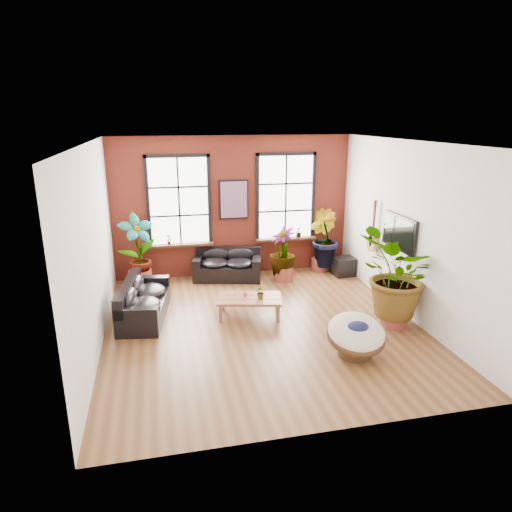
{
  "coord_description": "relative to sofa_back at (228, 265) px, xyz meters",
  "views": [
    {
      "loc": [
        -1.88,
        -7.94,
        3.93
      ],
      "look_at": [
        0.0,
        0.6,
        1.25
      ],
      "focal_mm": 32.0,
      "sensor_mm": 36.0,
      "label": 1
    }
  ],
  "objects": [
    {
      "name": "floor_plant_right_wall",
      "position": [
        2.74,
        -3.42,
        0.68
      ],
      "size": [
        2.07,
        2.06,
        1.74
      ],
      "primitive_type": "imported",
      "rotation": [
        0.0,
        0.0,
        3.91
      ],
      "color": "#264C14",
      "rests_on": "ground"
    },
    {
      "name": "sill_plant_left",
      "position": [
        -1.42,
        0.25,
        0.69
      ],
      "size": [
        0.17,
        0.17,
        0.27
      ],
      "primitive_type": "imported",
      "rotation": [
        0.0,
        0.0,
        0.79
      ],
      "color": "#264C14",
      "rests_on": "room"
    },
    {
      "name": "floor_plant_back_right",
      "position": [
        2.53,
        0.04,
        0.55
      ],
      "size": [
        0.94,
        1.02,
        1.49
      ],
      "primitive_type": "imported",
      "rotation": [
        0.0,
        0.0,
        1.99
      ],
      "color": "#264C14",
      "rests_on": "ground"
    },
    {
      "name": "sill_plant_right",
      "position": [
        1.93,
        0.25,
        0.69
      ],
      "size": [
        0.19,
        0.19,
        0.27
      ],
      "primitive_type": "imported",
      "rotation": [
        0.0,
        0.0,
        3.49
      ],
      "color": "#264C14",
      "rests_on": "room"
    },
    {
      "name": "papasan_chair",
      "position": [
        1.52,
        -4.35,
        0.04
      ],
      "size": [
        1.12,
        1.14,
        0.75
      ],
      "rotation": [
        0.0,
        0.0,
        -0.13
      ],
      "color": "#4A2F1A",
      "rests_on": "ground"
    },
    {
      "name": "table_plant",
      "position": [
        0.29,
        -2.47,
        0.2
      ],
      "size": [
        0.25,
        0.23,
        0.26
      ],
      "primitive_type": "imported",
      "rotation": [
        0.0,
        0.0,
        -0.12
      ],
      "color": "#264C14",
      "rests_on": "coffee_table"
    },
    {
      "name": "tv_wall_unit",
      "position": [
        3.17,
        -2.28,
        1.2
      ],
      "size": [
        0.13,
        1.86,
        1.2
      ],
      "color": "black",
      "rests_on": "room"
    },
    {
      "name": "floor_plant_back_left",
      "position": [
        -2.15,
        -0.13,
        0.62
      ],
      "size": [
        1.02,
        0.87,
        1.63
      ],
      "primitive_type": "imported",
      "rotation": [
        0.0,
        0.0,
        0.4
      ],
      "color": "#264C14",
      "rests_on": "ground"
    },
    {
      "name": "floor_plant_mid",
      "position": [
        1.32,
        -0.4,
        0.4
      ],
      "size": [
        0.84,
        0.84,
        1.21
      ],
      "primitive_type": "imported",
      "rotation": [
        0.0,
        0.0,
        5.01
      ],
      "color": "#264C14",
      "rests_on": "ground"
    },
    {
      "name": "poster",
      "position": [
        0.23,
        0.31,
        1.6
      ],
      "size": [
        0.74,
        0.06,
        0.98
      ],
      "color": "black",
      "rests_on": "room"
    },
    {
      "name": "sofa_back",
      "position": [
        0.0,
        0.0,
        0.0
      ],
      "size": [
        1.81,
        1.18,
        0.76
      ],
      "rotation": [
        0.0,
        0.0,
        -0.24
      ],
      "color": "black",
      "rests_on": "ground"
    },
    {
      "name": "pot_back_right",
      "position": [
        2.5,
        0.07,
        -0.17
      ],
      "size": [
        0.59,
        0.59,
        0.34
      ],
      "rotation": [
        0.0,
        0.0,
        0.29
      ],
      "color": "brown",
      "rests_on": "ground"
    },
    {
      "name": "room",
      "position": [
        0.23,
        -2.73,
        1.4
      ],
      "size": [
        6.04,
        6.54,
        3.54
      ],
      "color": "brown",
      "rests_on": "ground"
    },
    {
      "name": "pot_back_left",
      "position": [
        -2.15,
        -0.11,
        -0.15
      ],
      "size": [
        0.61,
        0.61,
        0.4
      ],
      "rotation": [
        0.0,
        0.0,
        0.12
      ],
      "color": "brown",
      "rests_on": "ground"
    },
    {
      "name": "pot_mid",
      "position": [
        1.34,
        -0.44,
        -0.17
      ],
      "size": [
        0.54,
        0.54,
        0.36
      ],
      "rotation": [
        0.0,
        0.0,
        0.12
      ],
      "color": "brown",
      "rests_on": "ground"
    },
    {
      "name": "sofa_left",
      "position": [
        -2.07,
        -1.98,
        -0.0
      ],
      "size": [
        1.09,
        2.03,
        0.76
      ],
      "rotation": [
        0.0,
        0.0,
        1.42
      ],
      "color": "black",
      "rests_on": "ground"
    },
    {
      "name": "pot_right_wall",
      "position": [
        2.74,
        -3.43,
        -0.16
      ],
      "size": [
        0.63,
        0.63,
        0.37
      ],
      "rotation": [
        0.0,
        0.0,
        0.27
      ],
      "color": "brown",
      "rests_on": "ground"
    },
    {
      "name": "coffee_table",
      "position": [
        0.08,
        -2.38,
        0.02
      ],
      "size": [
        1.42,
        1.0,
        0.5
      ],
      "rotation": [
        0.0,
        0.0,
        -0.22
      ],
      "color": "brown",
      "rests_on": "ground"
    },
    {
      "name": "media_box",
      "position": [
        2.98,
        -0.42,
        -0.11
      ],
      "size": [
        0.59,
        0.5,
        0.47
      ],
      "rotation": [
        0.0,
        0.0,
        0.06
      ],
      "color": "black",
      "rests_on": "ground"
    }
  ]
}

